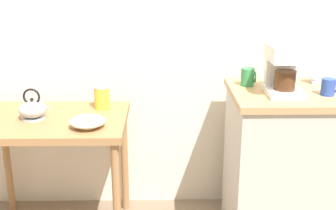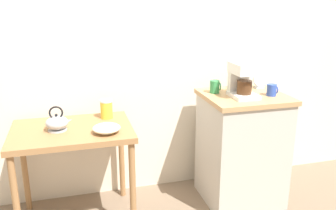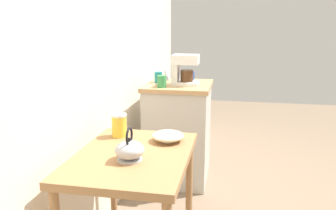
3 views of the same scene
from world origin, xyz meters
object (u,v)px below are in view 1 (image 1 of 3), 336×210
mug_dark_teal (285,74)px  canister_enamel (102,97)px  coffee_maker (284,67)px  mug_blue (329,87)px  teakettle (33,109)px  mug_tall_green (248,77)px  bowl_stoneware (88,121)px  table_clock (318,74)px

mug_dark_teal → canister_enamel: bearing=179.4°
coffee_maker → mug_blue: size_ratio=2.94×
canister_enamel → mug_dark_teal: mug_dark_teal is taller
teakettle → mug_blue: (1.57, -0.11, 0.15)m
mug_blue → mug_tall_green: size_ratio=0.89×
mug_blue → canister_enamel: bearing=166.9°
canister_enamel → mug_dark_teal: 1.07m
bowl_stoneware → mug_dark_teal: 1.15m
mug_dark_teal → table_clock: bearing=-12.1°
mug_blue → bowl_stoneware: bearing=-178.7°
coffee_maker → mug_tall_green: size_ratio=2.62×
canister_enamel → coffee_maker: (0.99, -0.25, 0.23)m
teakettle → coffee_maker: 1.37m
teakettle → mug_dark_teal: mug_dark_teal is taller
teakettle → canister_enamel: size_ratio=1.30×
table_clock → bowl_stoneware: bearing=-168.4°
mug_dark_teal → mug_tall_green: bearing=-160.7°
mug_tall_green → mug_blue: bearing=-26.6°
bowl_stoneware → canister_enamel: 0.32m
bowl_stoneware → table_clock: 1.32m
bowl_stoneware → table_clock: table_clock is taller
teakettle → mug_tall_green: (1.19, 0.09, 0.16)m
bowl_stoneware → mug_tall_green: 0.91m
coffee_maker → mug_dark_teal: bearing=72.4°
bowl_stoneware → mug_blue: mug_blue is taller
mug_dark_teal → table_clock: 0.18m
teakettle → bowl_stoneware: bearing=-23.0°
bowl_stoneware → canister_enamel: bearing=83.5°
coffee_maker → mug_dark_teal: coffee_maker is taller
mug_dark_teal → mug_blue: bearing=-60.4°
bowl_stoneware → mug_tall_green: mug_tall_green is taller
coffee_maker → mug_dark_teal: 0.26m
bowl_stoneware → mug_dark_teal: (1.10, 0.30, 0.18)m
bowl_stoneware → teakettle: 0.35m
canister_enamel → table_clock: table_clock is taller
canister_enamel → coffee_maker: coffee_maker is taller
coffee_maker → mug_tall_green: (-0.15, 0.16, -0.09)m
mug_blue → teakettle: bearing=176.1°
teakettle → table_clock: (1.60, 0.13, 0.16)m
canister_enamel → table_clock: (1.24, -0.05, 0.14)m
bowl_stoneware → mug_tall_green: bearing=14.2°
mug_blue → table_clock: (0.03, 0.23, 0.01)m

